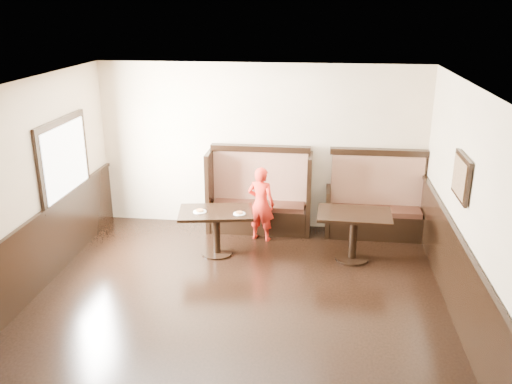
% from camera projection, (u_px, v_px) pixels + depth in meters
% --- Properties ---
extents(ground, '(7.00, 7.00, 0.00)m').
position_uv_depth(ground, '(227.00, 338.00, 6.31)').
color(ground, black).
rests_on(ground, ground).
extents(room_shell, '(7.00, 7.00, 7.00)m').
position_uv_depth(room_shell, '(205.00, 274.00, 6.39)').
color(room_shell, beige).
rests_on(room_shell, ground).
extents(booth_main, '(1.75, 0.72, 1.45)m').
position_uv_depth(booth_main, '(259.00, 200.00, 9.23)').
color(booth_main, black).
rests_on(booth_main, ground).
extents(booth_neighbor, '(1.65, 0.72, 1.45)m').
position_uv_depth(booth_neighbor, '(375.00, 207.00, 9.02)').
color(booth_neighbor, black).
rests_on(booth_neighbor, ground).
extents(table_main, '(1.22, 0.87, 0.71)m').
position_uv_depth(table_main, '(216.00, 221.00, 8.27)').
color(table_main, black).
rests_on(table_main, ground).
extents(table_neighbor, '(1.11, 0.74, 0.75)m').
position_uv_depth(table_neighbor, '(354.00, 225.00, 8.09)').
color(table_neighbor, black).
rests_on(table_neighbor, ground).
extents(child, '(0.51, 0.40, 1.24)m').
position_uv_depth(child, '(261.00, 204.00, 8.77)').
color(child, red).
rests_on(child, ground).
extents(pizza_plate_left, '(0.20, 0.20, 0.04)m').
position_uv_depth(pizza_plate_left, '(200.00, 211.00, 8.18)').
color(pizza_plate_left, white).
rests_on(pizza_plate_left, table_main).
extents(pizza_plate_right, '(0.18, 0.18, 0.03)m').
position_uv_depth(pizza_plate_right, '(239.00, 213.00, 8.10)').
color(pizza_plate_right, white).
rests_on(pizza_plate_right, table_main).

